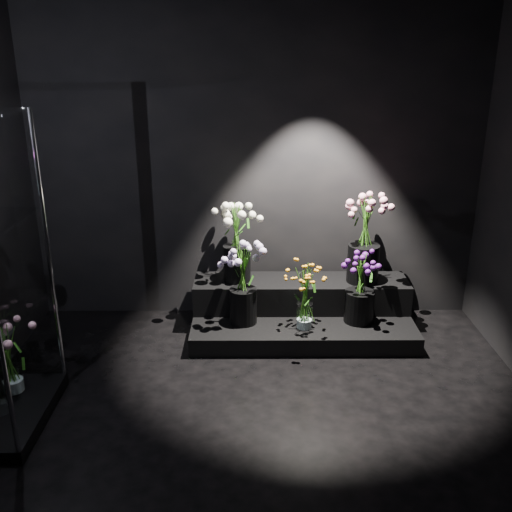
{
  "coord_description": "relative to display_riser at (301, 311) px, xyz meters",
  "views": [
    {
      "loc": [
        -0.03,
        -3.01,
        2.37
      ],
      "look_at": [
        -0.0,
        1.2,
        0.85
      ],
      "focal_mm": 40.0,
      "sensor_mm": 36.0,
      "label": 1
    }
  ],
  "objects": [
    {
      "name": "display_riser",
      "position": [
        0.0,
        0.0,
        0.0
      ],
      "size": [
        1.92,
        0.85,
        0.43
      ],
      "color": "black",
      "rests_on": "floor"
    },
    {
      "name": "bouquet_case_base_pink",
      "position": [
        -2.13,
        -1.13,
        0.18
      ],
      "size": [
        0.43,
        0.43,
        0.51
      ],
      "rotation": [
        0.0,
        0.0,
        0.37
      ],
      "color": "white",
      "rests_on": "display_case"
    },
    {
      "name": "bouquet_cream_roses",
      "position": [
        -0.58,
        0.12,
        0.66
      ],
      "size": [
        0.51,
        0.51,
        0.7
      ],
      "rotation": [
        0.0,
        0.0,
        -0.37
      ],
      "color": "black",
      "rests_on": "display_riser"
    },
    {
      "name": "wall_front",
      "position": [
        -0.4,
        -3.62,
        1.22
      ],
      "size": [
        4.0,
        0.0,
        4.0
      ],
      "primitive_type": "plane",
      "rotation": [
        -1.57,
        0.0,
        0.0
      ],
      "color": "black",
      "rests_on": "floor"
    },
    {
      "name": "bouquet_purple",
      "position": [
        0.48,
        -0.18,
        0.31
      ],
      "size": [
        0.34,
        0.34,
        0.61
      ],
      "rotation": [
        0.0,
        0.0,
        -0.09
      ],
      "color": "black",
      "rests_on": "display_riser"
    },
    {
      "name": "bouquet_lilac",
      "position": [
        -0.52,
        -0.19,
        0.4
      ],
      "size": [
        0.42,
        0.42,
        0.71
      ],
      "rotation": [
        0.0,
        0.0,
        -0.13
      ],
      "color": "black",
      "rests_on": "display_riser"
    },
    {
      "name": "bouquet_orange_bells",
      "position": [
        -0.0,
        -0.3,
        0.27
      ],
      "size": [
        0.35,
        0.35,
        0.56
      ],
      "rotation": [
        0.0,
        0.0,
        -0.41
      ],
      "color": "white",
      "rests_on": "display_riser"
    },
    {
      "name": "floor",
      "position": [
        -0.4,
        -1.62,
        -0.18
      ],
      "size": [
        4.0,
        4.0,
        0.0
      ],
      "primitive_type": "plane",
      "color": "black",
      "rests_on": "ground"
    },
    {
      "name": "bouquet_pink_roses",
      "position": [
        0.54,
        0.09,
        0.69
      ],
      "size": [
        0.39,
        0.39,
        0.78
      ],
      "rotation": [
        0.0,
        0.0,
        -0.03
      ],
      "color": "black",
      "rests_on": "display_riser"
    },
    {
      "name": "wall_back",
      "position": [
        -0.4,
        0.38,
        1.22
      ],
      "size": [
        4.0,
        0.0,
        4.0
      ],
      "primitive_type": "plane",
      "rotation": [
        1.57,
        0.0,
        0.0
      ],
      "color": "black",
      "rests_on": "floor"
    }
  ]
}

